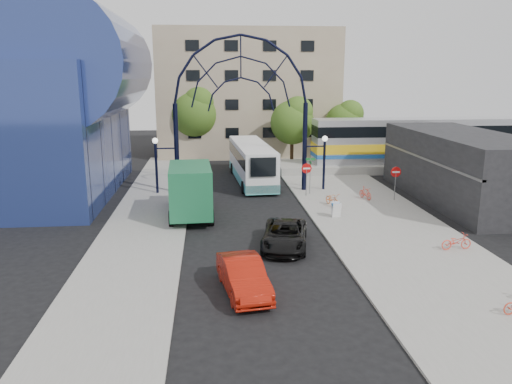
{
  "coord_description": "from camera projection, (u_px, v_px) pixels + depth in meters",
  "views": [
    {
      "loc": [
        -2.5,
        -24.48,
        9.19
      ],
      "look_at": [
        0.39,
        6.0,
        1.91
      ],
      "focal_mm": 35.0,
      "sensor_mm": 36.0,
      "label": 1
    }
  ],
  "objects": [
    {
      "name": "bike_near_a",
      "position": [
        332.0,
        199.0,
        35.07
      ],
      "size": [
        1.06,
        1.84,
        0.91
      ],
      "primitive_type": "imported",
      "rotation": [
        0.0,
        0.0,
        0.27
      ],
      "color": "orange",
      "rests_on": "sidewalk_east"
    },
    {
      "name": "bike_near_b",
      "position": [
        365.0,
        193.0,
        36.96
      ],
      "size": [
        0.85,
        1.54,
        0.89
      ],
      "primitive_type": "imported",
      "rotation": [
        0.0,
        0.0,
        0.31
      ],
      "color": "red",
      "rests_on": "sidewalk_east"
    },
    {
      "name": "plaza_west",
      "position": [
        147.0,
        223.0,
        31.27
      ],
      "size": [
        5.0,
        50.0,
        0.12
      ],
      "primitive_type": "cube",
      "color": "gray",
      "rests_on": "ground"
    },
    {
      "name": "ground",
      "position": [
        259.0,
        254.0,
        26.07
      ],
      "size": [
        120.0,
        120.0,
        0.0
      ],
      "primitive_type": "plane",
      "color": "black",
      "rests_on": "ground"
    },
    {
      "name": "bike_far_a",
      "position": [
        456.0,
        242.0,
        26.31
      ],
      "size": [
        1.7,
        0.69,
        0.87
      ],
      "primitive_type": "imported",
      "rotation": [
        0.0,
        0.0,
        1.64
      ],
      "color": "#F34430",
      "rests_on": "sidewalk_east"
    },
    {
      "name": "commercial_block_east",
      "position": [
        462.0,
        167.0,
        36.64
      ],
      "size": [
        6.0,
        16.0,
        5.0
      ],
      "primitive_type": "cube",
      "color": "black",
      "rests_on": "ground"
    },
    {
      "name": "sidewalk_east",
      "position": [
        382.0,
        226.0,
        30.66
      ],
      "size": [
        8.0,
        56.0,
        0.12
      ],
      "primitive_type": "cube",
      "color": "gray",
      "rests_on": "ground"
    },
    {
      "name": "transit_hall",
      "position": [
        38.0,
        107.0,
        37.64
      ],
      "size": [
        16.5,
        18.0,
        14.5
      ],
      "color": "navy",
      "rests_on": "ground"
    },
    {
      "name": "tree_north_b",
      "position": [
        195.0,
        111.0,
        53.48
      ],
      "size": [
        5.12,
        5.12,
        8.0
      ],
      "color": "#382314",
      "rests_on": "ground"
    },
    {
      "name": "red_sedan",
      "position": [
        243.0,
        276.0,
        21.33
      ],
      "size": [
        2.29,
        4.79,
        1.52
      ],
      "primitive_type": "imported",
      "rotation": [
        0.0,
        0.0,
        0.15
      ],
      "color": "#A5180A",
      "rests_on": "ground"
    },
    {
      "name": "green_truck",
      "position": [
        190.0,
        190.0,
        32.54
      ],
      "size": [
        2.99,
        7.15,
        3.55
      ],
      "rotation": [
        0.0,
        0.0,
        0.05
      ],
      "color": "black",
      "rests_on": "ground"
    },
    {
      "name": "train_car",
      "position": [
        441.0,
        140.0,
        48.54
      ],
      "size": [
        25.1,
        3.05,
        4.2
      ],
      "color": "#B7B7BC",
      "rests_on": "train_platform"
    },
    {
      "name": "train_platform",
      "position": [
        439.0,
        165.0,
        49.12
      ],
      "size": [
        32.0,
        5.0,
        0.8
      ],
      "primitive_type": "cube",
      "color": "gray",
      "rests_on": "ground"
    },
    {
      "name": "do_not_enter_sign",
      "position": [
        396.0,
        175.0,
        36.3
      ],
      "size": [
        0.76,
        0.07,
        2.48
      ],
      "color": "slate",
      "rests_on": "sidewalk_east"
    },
    {
      "name": "sandwich_board",
      "position": [
        336.0,
        208.0,
        32.2
      ],
      "size": [
        0.55,
        0.61,
        0.99
      ],
      "color": "white",
      "rests_on": "sidewalk_east"
    },
    {
      "name": "street_name_sign",
      "position": [
        310.0,
        168.0,
        38.25
      ],
      "size": [
        0.7,
        0.7,
        2.8
      ],
      "color": "slate",
      "rests_on": "sidewalk_east"
    },
    {
      "name": "black_suv",
      "position": [
        285.0,
        235.0,
        26.92
      ],
      "size": [
        3.29,
        5.41,
        1.4
      ],
      "primitive_type": "imported",
      "rotation": [
        0.0,
        0.0,
        -0.2
      ],
      "color": "black",
      "rests_on": "ground"
    },
    {
      "name": "city_bus",
      "position": [
        252.0,
        162.0,
        43.28
      ],
      "size": [
        3.4,
        12.17,
        3.3
      ],
      "rotation": [
        0.0,
        0.0,
        0.06
      ],
      "color": "white",
      "rests_on": "ground"
    },
    {
      "name": "gateway_arch",
      "position": [
        241.0,
        82.0,
        37.65
      ],
      "size": [
        13.64,
        0.44,
        12.1
      ],
      "color": "black",
      "rests_on": "ground"
    },
    {
      "name": "tree_north_c",
      "position": [
        346.0,
        121.0,
        53.24
      ],
      "size": [
        4.16,
        4.16,
        6.5
      ],
      "color": "#382314",
      "rests_on": "ground"
    },
    {
      "name": "stop_sign",
      "position": [
        307.0,
        171.0,
        37.67
      ],
      "size": [
        0.8,
        0.07,
        2.5
      ],
      "color": "slate",
      "rests_on": "sidewalk_east"
    },
    {
      "name": "tree_north_a",
      "position": [
        294.0,
        120.0,
        50.67
      ],
      "size": [
        4.48,
        4.48,
        7.0
      ],
      "color": "#382314",
      "rests_on": "ground"
    },
    {
      "name": "apartment_block",
      "position": [
        246.0,
        93.0,
        58.5
      ],
      "size": [
        20.0,
        12.1,
        14.0
      ],
      "color": "tan",
      "rests_on": "ground"
    }
  ]
}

